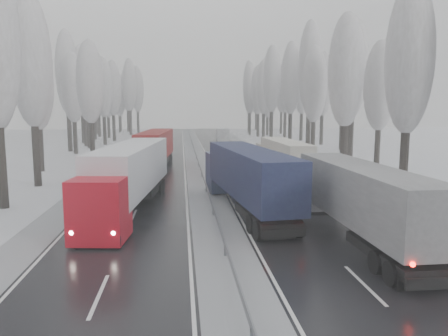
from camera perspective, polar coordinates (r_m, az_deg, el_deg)
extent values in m
plane|color=silver|center=(17.82, 1.51, -15.69)|extent=(260.00, 260.00, 0.00)
cube|color=black|center=(47.30, 3.32, -0.73)|extent=(7.50, 200.00, 0.03)
cube|color=black|center=(46.85, -9.47, -0.91)|extent=(7.50, 200.00, 0.03)
cube|color=#979A9F|center=(46.78, -3.04, -0.82)|extent=(3.00, 200.00, 0.04)
cube|color=#979A9F|center=(48.32, 9.13, -0.63)|extent=(2.40, 200.00, 0.04)
cube|color=#979A9F|center=(47.44, -15.45, -0.97)|extent=(2.40, 200.00, 0.04)
cube|color=slate|center=(46.70, -3.05, -0.11)|extent=(0.06, 200.00, 0.32)
cube|color=slate|center=(14.13, 3.67, -21.04)|extent=(0.12, 0.12, 0.60)
cube|color=slate|center=(44.77, -2.93, -0.85)|extent=(0.12, 0.12, 0.60)
cube|color=slate|center=(76.53, -4.06, 2.80)|extent=(0.12, 0.12, 0.60)
cylinder|color=black|center=(36.41, 22.42, 0.50)|extent=(0.68, 0.68, 5.60)
ellipsoid|color=gray|center=(36.33, 23.10, 13.11)|extent=(3.60, 3.60, 11.45)
cylinder|color=black|center=(46.49, 15.28, 2.32)|extent=(0.68, 0.68, 5.62)
ellipsoid|color=gray|center=(46.43, 15.65, 12.23)|extent=(3.60, 3.60, 11.48)
cylinder|color=black|center=(52.34, 19.37, 2.38)|extent=(0.64, 0.64, 4.94)
ellipsoid|color=gray|center=(52.18, 19.73, 10.11)|extent=(3.60, 3.60, 10.09)
cylinder|color=black|center=(55.28, 15.58, 3.01)|extent=(0.66, 0.66, 5.32)
ellipsoid|color=gray|center=(55.18, 15.88, 10.90)|extent=(3.60, 3.60, 10.88)
cylinder|color=black|center=(59.77, 16.21, 3.81)|extent=(0.72, 0.72, 6.31)
ellipsoid|color=gray|center=(59.84, 16.55, 12.45)|extent=(3.60, 3.60, 12.90)
cylinder|color=black|center=(64.82, 11.53, 3.85)|extent=(0.67, 0.67, 5.38)
ellipsoid|color=gray|center=(64.75, 11.72, 10.65)|extent=(3.60, 3.60, 10.98)
cylinder|color=black|center=(70.68, 15.46, 3.74)|extent=(0.62, 0.62, 4.59)
ellipsoid|color=gray|center=(70.53, 15.66, 9.06)|extent=(3.60, 3.60, 9.39)
cylinder|color=black|center=(70.20, 10.94, 4.81)|extent=(0.76, 0.76, 6.95)
ellipsoid|color=gray|center=(70.39, 11.15, 12.91)|extent=(3.60, 3.60, 14.19)
cylinder|color=black|center=(76.21, 15.08, 4.79)|extent=(0.74, 0.74, 6.59)
ellipsoid|color=gray|center=(76.31, 15.35, 11.86)|extent=(3.60, 3.60, 13.46)
cylinder|color=black|center=(80.00, 8.61, 5.03)|extent=(0.72, 0.72, 6.37)
ellipsoid|color=gray|center=(80.07, 8.75, 11.54)|extent=(3.60, 3.60, 13.01)
cylinder|color=black|center=(85.85, 12.61, 4.99)|extent=(0.70, 0.70, 5.97)
ellipsoid|color=gray|center=(85.86, 12.78, 10.68)|extent=(3.60, 3.60, 12.20)
cylinder|color=black|center=(90.12, 6.19, 5.48)|extent=(0.74, 0.74, 6.65)
ellipsoid|color=gray|center=(90.22, 6.28, 11.52)|extent=(3.60, 3.60, 13.59)
cylinder|color=black|center=(95.76, 10.04, 5.40)|extent=(0.71, 0.71, 6.14)
ellipsoid|color=gray|center=(95.79, 10.17, 10.64)|extent=(3.60, 3.60, 12.54)
cylinder|color=black|center=(99.73, 5.17, 5.56)|extent=(0.71, 0.71, 6.05)
ellipsoid|color=gray|center=(99.75, 5.23, 10.53)|extent=(3.60, 3.60, 12.37)
cylinder|color=black|center=(104.88, 7.95, 5.70)|extent=(0.72, 0.72, 6.30)
ellipsoid|color=gray|center=(104.92, 8.05, 10.61)|extent=(3.60, 3.60, 12.87)
cylinder|color=black|center=(107.13, 4.45, 5.68)|extent=(0.70, 0.70, 5.88)
ellipsoid|color=gray|center=(107.13, 4.50, 10.17)|extent=(3.60, 3.60, 12.00)
cylinder|color=black|center=(111.66, 5.68, 5.50)|extent=(0.64, 0.64, 4.86)
ellipsoid|color=gray|center=(111.58, 5.73, 9.06)|extent=(3.60, 3.60, 9.92)
cylinder|color=black|center=(113.98, 3.38, 5.85)|extent=(0.70, 0.70, 5.98)
ellipsoid|color=gray|center=(113.99, 3.42, 10.14)|extent=(3.60, 3.60, 12.21)
cylinder|color=black|center=(119.66, 7.46, 5.95)|extent=(0.71, 0.71, 6.19)
ellipsoid|color=gray|center=(119.69, 7.54, 10.18)|extent=(3.60, 3.60, 12.64)
cylinder|color=black|center=(123.89, 3.27, 6.22)|extent=(0.75, 0.75, 6.86)
ellipsoid|color=gray|center=(123.98, 3.30, 10.75)|extent=(3.60, 3.60, 14.01)
cylinder|color=black|center=(129.09, 6.07, 5.97)|extent=(0.68, 0.68, 5.55)
ellipsoid|color=gray|center=(129.06, 6.12, 9.49)|extent=(3.60, 3.60, 11.33)
cylinder|color=black|center=(134.59, 3.29, 6.20)|extent=(0.71, 0.71, 6.09)
ellipsoid|color=gray|center=(134.61, 3.32, 9.90)|extent=(3.60, 3.60, 12.45)
cylinder|color=black|center=(139.01, 4.19, 6.12)|extent=(0.67, 0.67, 5.49)
ellipsoid|color=gray|center=(138.98, 4.22, 9.35)|extent=(3.60, 3.60, 11.21)
cylinder|color=black|center=(34.56, -27.07, 0.31)|extent=(0.71, 0.71, 6.14)
cylinder|color=black|center=(43.01, -23.30, 1.66)|extent=(0.69, 0.69, 5.83)
ellipsoid|color=gray|center=(43.00, -23.92, 12.77)|extent=(3.60, 3.60, 11.92)
cylinder|color=black|center=(52.98, -22.85, 2.32)|extent=(0.65, 0.65, 5.03)
ellipsoid|color=gray|center=(52.84, -23.27, 10.09)|extent=(3.60, 3.60, 10.28)
cylinder|color=black|center=(58.67, -27.09, 2.41)|extent=(0.63, 0.63, 4.73)
cylinder|color=black|center=(61.25, -16.83, 3.47)|extent=(0.67, 0.67, 5.44)
ellipsoid|color=gray|center=(61.18, -17.13, 10.74)|extent=(3.60, 3.60, 11.11)
cylinder|color=black|center=(67.05, -22.83, 3.67)|extent=(0.69, 0.69, 5.72)
ellipsoid|color=gray|center=(67.03, -23.21, 10.65)|extent=(3.60, 3.60, 11.69)
cylinder|color=black|center=(70.93, -18.86, 3.87)|extent=(0.66, 0.66, 5.23)
ellipsoid|color=gray|center=(70.85, -19.14, 9.90)|extent=(3.60, 3.60, 10.68)
cylinder|color=black|center=(75.20, -19.53, 4.57)|extent=(0.74, 0.74, 6.60)
ellipsoid|color=gray|center=(75.30, -19.87, 11.75)|extent=(3.60, 3.60, 13.49)
cylinder|color=black|center=(80.30, -17.23, 4.34)|extent=(0.65, 0.65, 5.16)
ellipsoid|color=gray|center=(80.22, -17.45, 9.60)|extent=(3.60, 3.60, 10.54)
cylinder|color=black|center=(84.48, -17.62, 4.70)|extent=(0.69, 0.69, 5.79)
ellipsoid|color=gray|center=(84.47, -17.86, 10.31)|extent=(3.60, 3.60, 11.84)
cylinder|color=black|center=(86.64, -15.32, 4.81)|extent=(0.68, 0.68, 5.64)
ellipsoid|color=gray|center=(86.61, -15.52, 10.15)|extent=(3.60, 3.60, 11.53)
cylinder|color=black|center=(91.46, -17.91, 5.15)|extent=(0.73, 0.73, 6.56)
ellipsoid|color=gray|center=(91.55, -18.17, 11.01)|extent=(3.60, 3.60, 13.40)
cylinder|color=black|center=(96.54, -14.17, 5.19)|extent=(0.69, 0.69, 5.79)
ellipsoid|color=gray|center=(96.53, -14.34, 10.10)|extent=(3.60, 3.60, 11.84)
cylinder|color=black|center=(101.26, -16.53, 5.47)|extent=(0.74, 0.74, 6.65)
ellipsoid|color=gray|center=(101.35, -16.74, 10.83)|extent=(3.60, 3.60, 13.58)
cylinder|color=black|center=(106.18, -14.82, 5.22)|extent=(0.65, 0.65, 5.12)
ellipsoid|color=gray|center=(106.11, -14.96, 9.17)|extent=(3.60, 3.60, 10.46)
cylinder|color=black|center=(110.59, -15.98, 5.46)|extent=(0.69, 0.69, 5.84)
ellipsoid|color=gray|center=(110.59, -16.15, 9.78)|extent=(3.60, 3.60, 11.92)
cylinder|color=black|center=(116.31, -12.11, 5.90)|extent=(0.74, 0.74, 6.67)
ellipsoid|color=gray|center=(116.39, -12.25, 10.60)|extent=(3.60, 3.60, 13.63)
cylinder|color=black|center=(121.62, -16.19, 5.76)|extent=(0.72, 0.72, 6.31)
ellipsoid|color=gray|center=(121.66, -16.36, 10.00)|extent=(3.60, 3.60, 12.88)
cylinder|color=black|center=(125.55, -11.16, 5.98)|extent=(0.72, 0.72, 6.29)
ellipsoid|color=gray|center=(125.58, -11.27, 10.08)|extent=(3.60, 3.60, 12.84)
cylinder|color=black|center=(130.19, -13.45, 5.66)|extent=(0.64, 0.64, 4.86)
ellipsoid|color=gray|center=(130.13, -13.55, 8.71)|extent=(3.60, 3.60, 9.92)
cylinder|color=black|center=(132.47, -12.41, 6.11)|extent=(0.74, 0.74, 6.63)
ellipsoid|color=gray|center=(132.53, -12.53, 10.21)|extent=(3.60, 3.60, 13.54)
cylinder|color=black|center=(136.80, -13.37, 5.96)|extent=(0.69, 0.69, 5.79)
ellipsoid|color=gray|center=(136.79, -13.48, 9.42)|extent=(3.60, 3.60, 11.82)
cube|color=#4B4B50|center=(31.12, 11.48, -2.34)|extent=(2.59, 2.69, 3.03)
cube|color=black|center=(32.19, 10.81, -0.71)|extent=(2.33, 0.16, 1.01)
cube|color=black|center=(32.63, 10.67, -4.02)|extent=(2.53, 0.21, 0.51)
cube|color=slate|center=(23.71, 17.57, -3.15)|extent=(2.89, 13.20, 2.83)
cube|color=black|center=(18.71, 25.93, -13.50)|extent=(2.33, 0.18, 0.46)
cube|color=black|center=(21.05, 21.51, -10.28)|extent=(2.36, 5.61, 0.46)
cube|color=black|center=(19.21, 24.97, -13.52)|extent=(2.33, 0.12, 0.61)
cylinder|color=black|center=(30.27, 9.99, -4.80)|extent=(0.38, 1.06, 1.05)
cylinder|color=black|center=(30.95, 13.77, -4.63)|extent=(0.38, 1.06, 1.05)
cylinder|color=black|center=(20.30, 19.33, -11.54)|extent=(0.38, 1.06, 1.05)
cylinder|color=black|center=(21.30, 24.56, -10.89)|extent=(0.38, 1.06, 1.05)
cylinder|color=black|center=(19.21, 21.10, -12.76)|extent=(0.38, 1.06, 1.05)
cylinder|color=black|center=(20.26, 26.53, -11.98)|extent=(0.38, 1.06, 1.05)
sphere|color=#FF0C05|center=(17.89, 23.57, -11.58)|extent=(0.20, 0.20, 0.20)
sphere|color=white|center=(32.30, 9.04, -3.37)|extent=(0.22, 0.22, 0.22)
sphere|color=white|center=(32.87, 12.27, -3.25)|extent=(0.22, 0.22, 0.22)
cube|color=#1E294B|center=(37.05, -0.15, -0.40)|extent=(2.99, 3.08, 3.20)
cube|color=black|center=(38.24, -0.58, 0.99)|extent=(2.45, 0.40, 1.07)
cube|color=black|center=(38.65, -0.61, -1.98)|extent=(2.67, 0.48, 0.53)
cube|color=#151437|center=(28.90, 3.41, -0.54)|extent=(4.39, 14.11, 2.99)
cube|color=black|center=(22.90, 8.24, -8.77)|extent=(2.45, 0.43, 0.48)
cube|color=black|center=(25.71, 5.74, -6.38)|extent=(3.05, 6.11, 0.48)
cube|color=black|center=(23.49, 7.71, -8.87)|extent=(2.45, 0.36, 0.64)
cylinder|color=black|center=(36.20, -1.59, -2.54)|extent=(0.51, 1.15, 1.11)
cylinder|color=black|center=(36.68, 1.85, -2.40)|extent=(0.51, 1.15, 1.11)
cylinder|color=black|center=(25.05, 3.59, -7.32)|extent=(0.51, 1.15, 1.11)
cylinder|color=black|center=(25.75, 8.42, -6.96)|extent=(0.51, 1.15, 1.11)
cylinder|color=black|center=(23.77, 4.53, -8.17)|extent=(0.51, 1.15, 1.11)
cylinder|color=black|center=(24.50, 9.60, -7.76)|extent=(0.51, 1.15, 1.11)
sphere|color=#FF0C05|center=(22.27, 5.89, -6.93)|extent=(0.21, 0.21, 0.21)
sphere|color=#FF0C05|center=(22.98, 10.73, -6.56)|extent=(0.21, 0.21, 0.21)
sphere|color=white|center=(38.41, -2.10, -1.40)|extent=(0.23, 0.23, 0.23)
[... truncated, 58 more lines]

